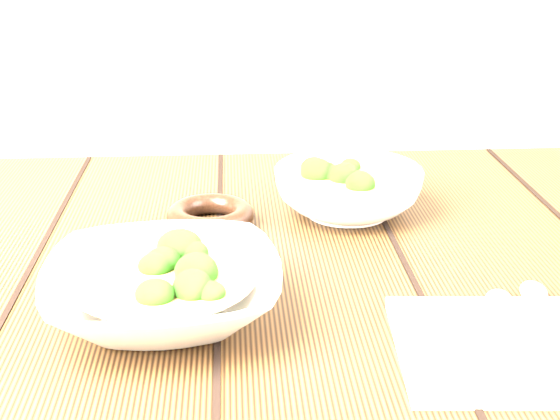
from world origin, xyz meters
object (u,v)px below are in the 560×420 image
(trivet, at_px, (210,216))
(napkin, at_px, (514,347))
(table, at_px, (240,362))
(soup_bowl_back, at_px, (348,190))
(soup_bowl_front, at_px, (163,288))

(trivet, bearing_deg, napkin, -48.76)
(table, distance_m, trivet, 0.18)
(table, relative_size, trivet, 11.39)
(trivet, bearing_deg, table, -74.85)
(table, xyz_separation_m, soup_bowl_back, (0.14, 0.14, 0.15))
(soup_bowl_front, bearing_deg, napkin, -15.56)
(soup_bowl_back, distance_m, trivet, 0.17)
(table, bearing_deg, soup_bowl_back, 46.04)
(table, height_order, soup_bowl_front, soup_bowl_front)
(napkin, bearing_deg, soup_bowl_back, 109.90)
(soup_bowl_front, height_order, napkin, soup_bowl_front)
(soup_bowl_front, xyz_separation_m, napkin, (0.31, -0.08, -0.02))
(table, bearing_deg, napkin, -38.88)
(soup_bowl_front, distance_m, napkin, 0.32)
(napkin, bearing_deg, table, 145.02)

